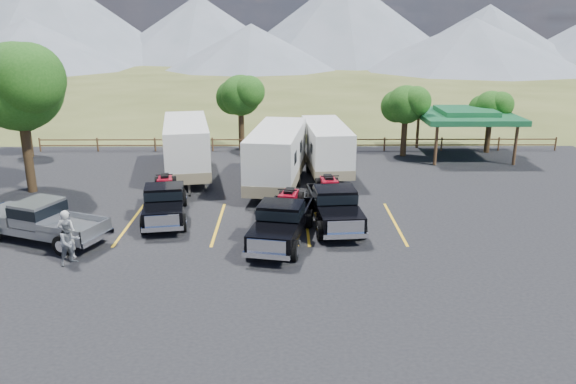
{
  "coord_description": "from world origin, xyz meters",
  "views": [
    {
      "loc": [
        0.97,
        -19.81,
        8.91
      ],
      "look_at": [
        1.15,
        3.76,
        1.6
      ],
      "focal_mm": 35.0,
      "sensor_mm": 36.0,
      "label": 1
    }
  ],
  "objects_px": {
    "rig_left": "(165,200)",
    "person_b": "(69,242)",
    "rig_right": "(334,204)",
    "tree_big_nw": "(17,87)",
    "trailer_center": "(277,157)",
    "pavilion": "(466,115)",
    "pickup_silver": "(42,221)",
    "trailer_right": "(326,148)",
    "person_a": "(67,234)",
    "trailer_left": "(187,148)",
    "rig_center": "(282,220)"
  },
  "relations": [
    {
      "from": "rig_center",
      "to": "person_a",
      "type": "height_order",
      "value": "person_a"
    },
    {
      "from": "rig_center",
      "to": "pickup_silver",
      "type": "xyz_separation_m",
      "value": [
        -9.9,
        -0.02,
        -0.01
      ]
    },
    {
      "from": "rig_right",
      "to": "person_b",
      "type": "bearing_deg",
      "value": -162.13
    },
    {
      "from": "trailer_center",
      "to": "rig_center",
      "type": "bearing_deg",
      "value": -80.24
    },
    {
      "from": "tree_big_nw",
      "to": "pickup_silver",
      "type": "height_order",
      "value": "tree_big_nw"
    },
    {
      "from": "pickup_silver",
      "to": "person_b",
      "type": "distance_m",
      "value": 2.98
    },
    {
      "from": "trailer_center",
      "to": "rig_left",
      "type": "bearing_deg",
      "value": -128.9
    },
    {
      "from": "rig_right",
      "to": "trailer_right",
      "type": "distance_m",
      "value": 8.55
    },
    {
      "from": "trailer_left",
      "to": "pickup_silver",
      "type": "height_order",
      "value": "trailer_left"
    },
    {
      "from": "trailer_center",
      "to": "person_b",
      "type": "height_order",
      "value": "trailer_center"
    },
    {
      "from": "trailer_center",
      "to": "pickup_silver",
      "type": "distance_m",
      "value": 12.31
    },
    {
      "from": "rig_left",
      "to": "trailer_center",
      "type": "xyz_separation_m",
      "value": [
        5.13,
        4.87,
        0.83
      ]
    },
    {
      "from": "trailer_center",
      "to": "person_a",
      "type": "distance_m",
      "value": 12.28
    },
    {
      "from": "pavilion",
      "to": "trailer_left",
      "type": "relative_size",
      "value": 0.66
    },
    {
      "from": "rig_right",
      "to": "person_a",
      "type": "height_order",
      "value": "same"
    },
    {
      "from": "trailer_left",
      "to": "rig_left",
      "type": "bearing_deg",
      "value": -99.13
    },
    {
      "from": "rig_left",
      "to": "person_b",
      "type": "bearing_deg",
      "value": -126.03
    },
    {
      "from": "rig_left",
      "to": "person_a",
      "type": "height_order",
      "value": "person_a"
    },
    {
      "from": "person_a",
      "to": "rig_left",
      "type": "bearing_deg",
      "value": -118.92
    },
    {
      "from": "pavilion",
      "to": "person_a",
      "type": "relative_size",
      "value": 3.22
    },
    {
      "from": "rig_left",
      "to": "tree_big_nw",
      "type": "bearing_deg",
      "value": 142.71
    },
    {
      "from": "tree_big_nw",
      "to": "trailer_right",
      "type": "relative_size",
      "value": 0.92
    },
    {
      "from": "tree_big_nw",
      "to": "pavilion",
      "type": "xyz_separation_m",
      "value": [
        25.55,
        7.97,
        -2.81
      ]
    },
    {
      "from": "pickup_silver",
      "to": "rig_left",
      "type": "bearing_deg",
      "value": 143.57
    },
    {
      "from": "rig_right",
      "to": "trailer_left",
      "type": "xyz_separation_m",
      "value": [
        -7.87,
        8.02,
        0.77
      ]
    },
    {
      "from": "rig_right",
      "to": "trailer_right",
      "type": "height_order",
      "value": "trailer_right"
    },
    {
      "from": "tree_big_nw",
      "to": "rig_right",
      "type": "xyz_separation_m",
      "value": [
        15.75,
        -5.01,
        -4.63
      ]
    },
    {
      "from": "tree_big_nw",
      "to": "person_a",
      "type": "bearing_deg",
      "value": -59.26
    },
    {
      "from": "trailer_right",
      "to": "pickup_silver",
      "type": "height_order",
      "value": "trailer_right"
    },
    {
      "from": "rig_left",
      "to": "person_a",
      "type": "xyz_separation_m",
      "value": [
        -2.83,
        -4.45,
        0.09
      ]
    },
    {
      "from": "trailer_right",
      "to": "rig_right",
      "type": "bearing_deg",
      "value": -96.31
    },
    {
      "from": "trailer_left",
      "to": "trailer_center",
      "type": "height_order",
      "value": "trailer_center"
    },
    {
      "from": "tree_big_nw",
      "to": "rig_right",
      "type": "height_order",
      "value": "tree_big_nw"
    },
    {
      "from": "pickup_silver",
      "to": "rig_right",
      "type": "bearing_deg",
      "value": 121.29
    },
    {
      "from": "tree_big_nw",
      "to": "trailer_center",
      "type": "relative_size",
      "value": 0.83
    },
    {
      "from": "tree_big_nw",
      "to": "person_a",
      "type": "relative_size",
      "value": 4.07
    },
    {
      "from": "rig_left",
      "to": "rig_center",
      "type": "xyz_separation_m",
      "value": [
        5.42,
        -2.76,
        0.03
      ]
    },
    {
      "from": "rig_left",
      "to": "person_a",
      "type": "distance_m",
      "value": 5.27
    },
    {
      "from": "pickup_silver",
      "to": "person_a",
      "type": "xyz_separation_m",
      "value": [
        1.66,
        -1.67,
        0.06
      ]
    },
    {
      "from": "rig_left",
      "to": "trailer_right",
      "type": "relative_size",
      "value": 0.66
    },
    {
      "from": "trailer_right",
      "to": "person_a",
      "type": "distance_m",
      "value": 16.35
    },
    {
      "from": "trailer_center",
      "to": "person_b",
      "type": "distance_m",
      "value": 12.55
    },
    {
      "from": "pavilion",
      "to": "person_b",
      "type": "xyz_separation_m",
      "value": [
        -20.07,
        -17.28,
        -1.89
      ]
    },
    {
      "from": "tree_big_nw",
      "to": "trailer_left",
      "type": "relative_size",
      "value": 0.84
    },
    {
      "from": "rig_center",
      "to": "person_b",
      "type": "relative_size",
      "value": 3.43
    },
    {
      "from": "pavilion",
      "to": "pickup_silver",
      "type": "height_order",
      "value": "pavilion"
    },
    {
      "from": "pickup_silver",
      "to": "person_b",
      "type": "xyz_separation_m",
      "value": [
        1.95,
        -2.25,
        -0.04
      ]
    },
    {
      "from": "rig_center",
      "to": "pickup_silver",
      "type": "distance_m",
      "value": 9.9
    },
    {
      "from": "pavilion",
      "to": "rig_left",
      "type": "distance_m",
      "value": 21.46
    },
    {
      "from": "pavilion",
      "to": "person_b",
      "type": "bearing_deg",
      "value": -139.28
    }
  ]
}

